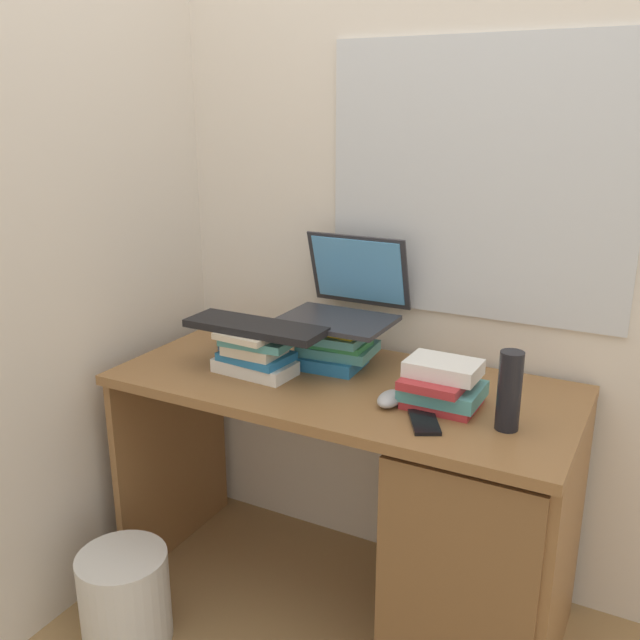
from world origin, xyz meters
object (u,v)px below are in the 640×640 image
object	(u,v)px
desk	(445,518)
book_stack_keyboard_riser	(256,352)
book_stack_side	(442,384)
laptop	(346,299)
wastebasket	(125,597)
cell_phone	(424,422)
mug	(230,335)
keyboard	(255,327)
computer_mouse	(390,399)
water_bottle	(509,391)
book_stack_tall	(335,344)

from	to	relation	value
desk	book_stack_keyboard_riser	world-z (taller)	book_stack_keyboard_riser
book_stack_keyboard_riser	book_stack_side	size ratio (longest dim) A/B	1.21
desk	book_stack_side	size ratio (longest dim) A/B	6.49
desk	laptop	distance (m)	0.70
book_stack_side	wastebasket	size ratio (longest dim) A/B	0.73
cell_phone	wastebasket	world-z (taller)	cell_phone
book_stack_keyboard_riser	cell_phone	world-z (taller)	book_stack_keyboard_riser
book_stack_side	mug	size ratio (longest dim) A/B	1.76
desk	book_stack_keyboard_riser	bearing A→B (deg)	-175.74
keyboard	mug	distance (m)	0.27
keyboard	computer_mouse	bearing A→B (deg)	-2.76
desk	book_stack_keyboard_riser	size ratio (longest dim) A/B	5.37
laptop	water_bottle	bearing A→B (deg)	-24.35
laptop	book_stack_side	bearing A→B (deg)	-27.34
book_stack_side	keyboard	distance (m)	0.56
keyboard	computer_mouse	world-z (taller)	keyboard
book_stack_side	keyboard	bearing A→B (deg)	-175.54
wastebasket	water_bottle	bearing A→B (deg)	20.10
laptop	mug	size ratio (longest dim) A/B	2.84
book_stack_tall	book_stack_keyboard_riser	size ratio (longest dim) A/B	0.95
book_stack_tall	water_bottle	xyz separation A→B (m)	(0.57, -0.19, 0.03)
book_stack_keyboard_riser	book_stack_side	distance (m)	0.56
mug	cell_phone	size ratio (longest dim) A/B	0.85
wastebasket	laptop	bearing A→B (deg)	56.37
computer_mouse	mug	xyz separation A→B (m)	(-0.63, 0.17, 0.03)
water_bottle	cell_phone	bearing A→B (deg)	-159.82
water_bottle	keyboard	bearing A→B (deg)	178.63
laptop	water_bottle	world-z (taller)	laptop
book_stack_keyboard_riser	book_stack_tall	bearing A→B (deg)	43.09
book_stack_side	wastebasket	xyz separation A→B (m)	(-0.79, -0.42, -0.67)
laptop	wastebasket	bearing A→B (deg)	-123.63
book_stack_side	laptop	size ratio (longest dim) A/B	0.62
book_stack_tall	book_stack_side	size ratio (longest dim) A/B	1.14
laptop	keyboard	bearing A→B (deg)	-126.26
book_stack_keyboard_riser	keyboard	xyz separation A→B (m)	(0.00, -0.01, 0.08)
wastebasket	book_stack_side	bearing A→B (deg)	27.98
keyboard	laptop	bearing A→B (deg)	53.63
book_stack_side	mug	xyz separation A→B (m)	(-0.75, 0.11, -0.01)
desk	wastebasket	size ratio (longest dim) A/B	4.72
keyboard	book_stack_keyboard_riser	bearing A→B (deg)	120.34
computer_mouse	cell_phone	distance (m)	0.14
laptop	cell_phone	size ratio (longest dim) A/B	2.42
desk	computer_mouse	xyz separation A→B (m)	(-0.15, -0.07, 0.36)
desk	book_stack_side	world-z (taller)	book_stack_side
desk	wastebasket	xyz separation A→B (m)	(-0.81, -0.43, -0.27)
book_stack_keyboard_riser	wastebasket	xyz separation A→B (m)	(-0.23, -0.38, -0.68)
book_stack_tall	keyboard	world-z (taller)	keyboard
book_stack_keyboard_riser	laptop	world-z (taller)	laptop
laptop	book_stack_tall	bearing A→B (deg)	-92.45
book_stack_tall	wastebasket	distance (m)	0.96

